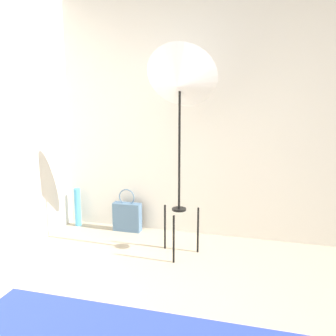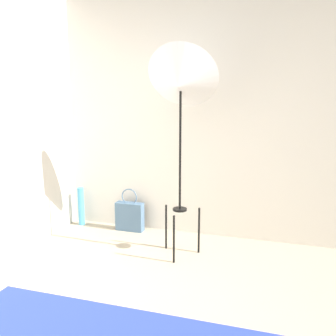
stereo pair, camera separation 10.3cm
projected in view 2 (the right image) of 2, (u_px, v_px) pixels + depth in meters
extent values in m
cube|color=silver|center=(208.00, 117.00, 4.14)|extent=(8.00, 0.05, 2.60)
cylinder|color=black|center=(174.00, 239.00, 3.63)|extent=(0.02, 0.02, 0.46)
cylinder|color=black|center=(166.00, 227.00, 3.95)|extent=(0.02, 0.02, 0.46)
cylinder|color=black|center=(199.00, 230.00, 3.85)|extent=(0.02, 0.02, 0.46)
cylinder|color=black|center=(180.00, 209.00, 3.77)|extent=(0.14, 0.14, 0.02)
cylinder|color=black|center=(180.00, 147.00, 3.64)|extent=(0.02, 0.02, 1.20)
cone|color=silver|center=(181.00, 81.00, 3.52)|extent=(0.67, 0.52, 0.67)
cube|color=slate|center=(130.00, 217.00, 4.47)|extent=(0.32, 0.11, 0.33)
torus|color=slate|center=(129.00, 197.00, 4.42)|extent=(0.19, 0.01, 0.19)
cylinder|color=#4CA3D1|center=(81.00, 206.00, 4.64)|extent=(0.07, 0.07, 0.45)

